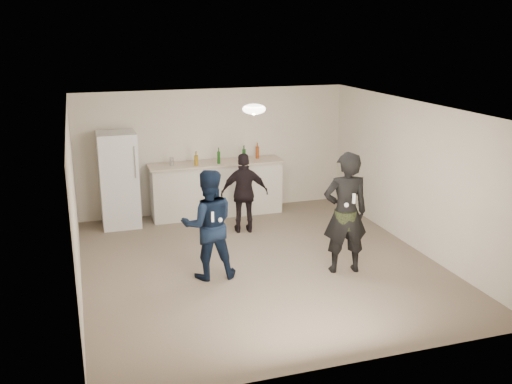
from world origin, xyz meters
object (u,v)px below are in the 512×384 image
object	(u,v)px
shaker	(172,162)
woman	(345,213)
counter	(217,190)
spectator	(244,193)
man	(208,225)
fridge	(119,180)

from	to	relation	value
shaker	woman	xyz separation A→B (m)	(2.10, -3.27, -0.23)
counter	spectator	bearing A→B (deg)	-77.71
woman	spectator	distance (m)	2.39
shaker	man	world-z (taller)	man
counter	shaker	bearing A→B (deg)	-177.39
fridge	woman	size ratio (longest dim) A/B	0.95
man	fridge	bearing A→B (deg)	-64.17
shaker	man	size ratio (longest dim) A/B	0.10
fridge	shaker	distance (m)	1.05
fridge	counter	bearing A→B (deg)	2.10
counter	fridge	distance (m)	1.94
woman	spectator	world-z (taller)	woman
counter	shaker	xyz separation A→B (m)	(-0.89, -0.04, 0.65)
man	spectator	size ratio (longest dim) A/B	1.13
shaker	fridge	bearing A→B (deg)	-178.34
counter	man	bearing A→B (deg)	-106.07
spectator	fridge	bearing A→B (deg)	-15.66
woman	spectator	bearing A→B (deg)	-57.52
shaker	woman	world-z (taller)	woman
counter	woman	bearing A→B (deg)	-70.01
spectator	man	bearing A→B (deg)	69.07
fridge	shaker	size ratio (longest dim) A/B	10.59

